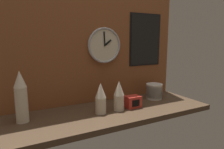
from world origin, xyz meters
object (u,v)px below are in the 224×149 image
(bowl_stack_far_right, at_px, (154,91))
(cup_stack_center, at_px, (101,98))
(menu_board, at_px, (145,40))
(napkin_dispenser, at_px, (133,102))
(cup_stack_far_left, at_px, (21,97))
(wall_clock, at_px, (104,45))
(cup_stack_center_right, at_px, (119,96))

(bowl_stack_far_right, bearing_deg, cup_stack_center, -169.38)
(cup_stack_center, height_order, menu_board, menu_board)
(cup_stack_center, distance_m, menu_board, 0.78)
(napkin_dispenser, bearing_deg, cup_stack_center, 179.48)
(menu_board, relative_size, napkin_dispenser, 4.10)
(cup_stack_center, distance_m, napkin_dispenser, 0.29)
(cup_stack_far_left, bearing_deg, cup_stack_center, -10.09)
(bowl_stack_far_right, bearing_deg, cup_stack_far_left, -179.08)
(cup_stack_center, xyz_separation_m, menu_board, (0.59, 0.27, 0.42))
(cup_stack_far_left, distance_m, wall_clock, 0.77)
(cup_stack_far_left, distance_m, napkin_dispenser, 0.82)
(bowl_stack_far_right, relative_size, wall_clock, 0.49)
(bowl_stack_far_right, distance_m, menu_board, 0.49)
(cup_stack_center_right, height_order, wall_clock, wall_clock)
(cup_stack_far_left, relative_size, napkin_dispenser, 2.88)
(bowl_stack_far_right, bearing_deg, cup_stack_center_right, -165.53)
(cup_stack_center_right, relative_size, wall_clock, 0.75)
(cup_stack_center_right, xyz_separation_m, bowl_stack_far_right, (0.44, 0.11, -0.04))
(cup_stack_center_right, distance_m, cup_stack_far_left, 0.68)
(wall_clock, xyz_separation_m, menu_board, (0.44, 0.01, 0.05))
(bowl_stack_far_right, relative_size, napkin_dispenser, 1.24)
(wall_clock, distance_m, menu_board, 0.44)
(cup_stack_center, distance_m, bowl_stack_far_right, 0.60)
(cup_stack_far_left, bearing_deg, menu_board, 9.10)
(bowl_stack_far_right, relative_size, menu_board, 0.30)
(cup_stack_center, relative_size, wall_clock, 0.75)
(bowl_stack_far_right, height_order, napkin_dispenser, bowl_stack_far_right)
(cup_stack_center_right, xyz_separation_m, napkin_dispenser, (0.13, -0.00, -0.07))
(cup_stack_center, distance_m, wall_clock, 0.48)
(cup_stack_center_right, bearing_deg, cup_stack_center, 179.20)
(wall_clock, bearing_deg, cup_stack_center, -121.19)
(napkin_dispenser, bearing_deg, wall_clock, 114.50)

